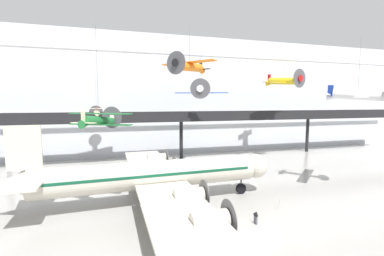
# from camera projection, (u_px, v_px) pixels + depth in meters

# --- Properties ---
(ground_plane) EXTENTS (260.00, 260.00, 0.00)m
(ground_plane) POSITION_uv_depth(u_px,v_px,m) (261.00, 232.00, 22.67)
(ground_plane) COLOR #9E9B96
(hangar_back_wall) EXTENTS (140.00, 3.00, 25.87)m
(hangar_back_wall) POSITION_uv_depth(u_px,v_px,m) (174.00, 96.00, 57.29)
(hangar_back_wall) COLOR silver
(hangar_back_wall) RESTS_ON ground
(mezzanine_walkway) EXTENTS (110.00, 3.20, 9.79)m
(mezzanine_walkway) POSITION_uv_depth(u_px,v_px,m) (182.00, 119.00, 50.28)
(mezzanine_walkway) COLOR black
(mezzanine_walkway) RESTS_ON ground
(ceiling_truss_beam) EXTENTS (120.00, 0.60, 0.60)m
(ceiling_truss_beam) POSITION_uv_depth(u_px,v_px,m) (185.00, 54.00, 46.62)
(ceiling_truss_beam) COLOR silver
(airliner_silver_main) EXTENTS (30.23, 34.14, 9.29)m
(airliner_silver_main) POSITION_uv_depth(u_px,v_px,m) (151.00, 176.00, 28.55)
(airliner_silver_main) COLOR beige
(airliner_silver_main) RESTS_ON ground
(suspended_plane_orange_highwing) EXTENTS (5.38, 5.53, 5.70)m
(suspended_plane_orange_highwing) POSITION_uv_depth(u_px,v_px,m) (189.00, 66.00, 27.21)
(suspended_plane_orange_highwing) COLOR orange
(suspended_plane_yellow_lowwing) EXTENTS (9.85, 8.28, 5.72)m
(suspended_plane_yellow_lowwing) POSITION_uv_depth(u_px,v_px,m) (283.00, 81.00, 50.45)
(suspended_plane_yellow_lowwing) COLOR yellow
(suspended_plane_blue_trainer) EXTENTS (8.65, 7.49, 7.82)m
(suspended_plane_blue_trainer) POSITION_uv_depth(u_px,v_px,m) (202.00, 91.00, 42.85)
(suspended_plane_blue_trainer) COLOR #1E4CAD
(suspended_plane_green_biplane) EXTENTS (6.70, 6.00, 11.19)m
(suspended_plane_green_biplane) POSITION_uv_depth(u_px,v_px,m) (99.00, 120.00, 27.20)
(suspended_plane_green_biplane) COLOR #1E6B33
(suspended_plane_cream_biplane) EXTENTS (6.99, 5.71, 11.25)m
(suspended_plane_cream_biplane) POSITION_uv_depth(u_px,v_px,m) (97.00, 113.00, 46.02)
(suspended_plane_cream_biplane) COLOR beige
(suspended_plane_white_twin) EXTENTS (7.25, 7.17, 8.70)m
(suspended_plane_white_twin) POSITION_uv_depth(u_px,v_px,m) (358.00, 95.00, 32.56)
(suspended_plane_white_twin) COLOR silver
(stanchion_barrier) EXTENTS (0.36, 0.36, 1.08)m
(stanchion_barrier) POSITION_uv_depth(u_px,v_px,m) (279.00, 206.00, 27.73)
(stanchion_barrier) COLOR #B2B5BA
(stanchion_barrier) RESTS_ON ground
(info_sign_pedestal) EXTENTS (0.20, 0.78, 1.24)m
(info_sign_pedestal) POSITION_uv_depth(u_px,v_px,m) (256.00, 219.00, 24.22)
(info_sign_pedestal) COLOR #4C4C51
(info_sign_pedestal) RESTS_ON ground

